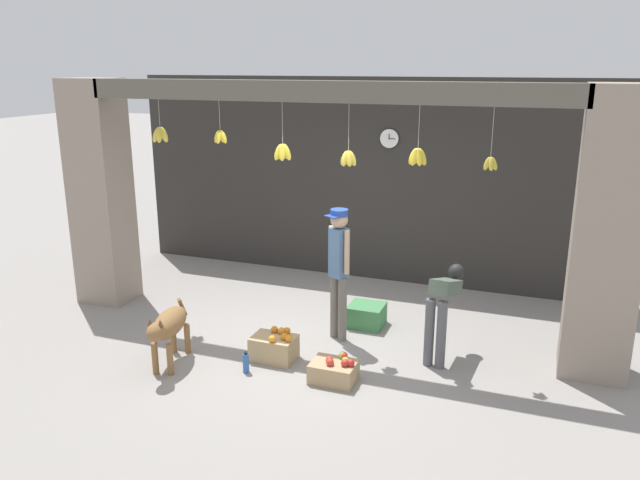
{
  "coord_description": "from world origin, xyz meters",
  "views": [
    {
      "loc": [
        2.61,
        -6.63,
        3.31
      ],
      "look_at": [
        0.0,
        0.37,
        1.19
      ],
      "focal_mm": 35.0,
      "sensor_mm": 36.0,
      "label": 1
    }
  ],
  "objects_px": {
    "water_bottle": "(246,363)",
    "wall_clock": "(389,139)",
    "fruit_crate_apples": "(334,371)",
    "worker_stooping": "(443,303)",
    "produce_box_green": "(366,315)",
    "dog": "(168,326)",
    "fruit_crate_oranges": "(274,347)",
    "shopkeeper": "(339,264)"
  },
  "relations": [
    {
      "from": "worker_stooping",
      "to": "wall_clock",
      "type": "bearing_deg",
      "value": 127.82
    },
    {
      "from": "fruit_crate_oranges",
      "to": "water_bottle",
      "type": "relative_size",
      "value": 2.05
    },
    {
      "from": "fruit_crate_oranges",
      "to": "worker_stooping",
      "type": "bearing_deg",
      "value": 20.92
    },
    {
      "from": "fruit_crate_apples",
      "to": "worker_stooping",
      "type": "bearing_deg",
      "value": 43.45
    },
    {
      "from": "fruit_crate_apples",
      "to": "water_bottle",
      "type": "distance_m",
      "value": 1.0
    },
    {
      "from": "water_bottle",
      "to": "wall_clock",
      "type": "height_order",
      "value": "wall_clock"
    },
    {
      "from": "worker_stooping",
      "to": "water_bottle",
      "type": "distance_m",
      "value": 2.32
    },
    {
      "from": "water_bottle",
      "to": "wall_clock",
      "type": "relative_size",
      "value": 0.83
    },
    {
      "from": "shopkeeper",
      "to": "dog",
      "type": "bearing_deg",
      "value": 69.79
    },
    {
      "from": "produce_box_green",
      "to": "worker_stooping",
      "type": "bearing_deg",
      "value": -29.95
    },
    {
      "from": "dog",
      "to": "produce_box_green",
      "type": "relative_size",
      "value": 2.31
    },
    {
      "from": "fruit_crate_apples",
      "to": "water_bottle",
      "type": "xyz_separation_m",
      "value": [
        -0.98,
        -0.16,
        -0.01
      ]
    },
    {
      "from": "worker_stooping",
      "to": "wall_clock",
      "type": "xyz_separation_m",
      "value": [
        -1.29,
        2.44,
        1.55
      ]
    },
    {
      "from": "fruit_crate_apples",
      "to": "dog",
      "type": "bearing_deg",
      "value": -171.09
    },
    {
      "from": "fruit_crate_apples",
      "to": "water_bottle",
      "type": "relative_size",
      "value": 1.97
    },
    {
      "from": "dog",
      "to": "wall_clock",
      "type": "distance_m",
      "value": 4.35
    },
    {
      "from": "wall_clock",
      "to": "water_bottle",
      "type": "bearing_deg",
      "value": -100.78
    },
    {
      "from": "dog",
      "to": "shopkeeper",
      "type": "relative_size",
      "value": 0.63
    },
    {
      "from": "shopkeeper",
      "to": "worker_stooping",
      "type": "xyz_separation_m",
      "value": [
        1.29,
        -0.12,
        -0.29
      ]
    },
    {
      "from": "dog",
      "to": "worker_stooping",
      "type": "xyz_separation_m",
      "value": [
        2.85,
        1.22,
        0.21
      ]
    },
    {
      "from": "fruit_crate_oranges",
      "to": "shopkeeper",
      "type": "bearing_deg",
      "value": 57.94
    },
    {
      "from": "shopkeeper",
      "to": "produce_box_green",
      "type": "height_order",
      "value": "shopkeeper"
    },
    {
      "from": "wall_clock",
      "to": "dog",
      "type": "bearing_deg",
      "value": -113.03
    },
    {
      "from": "fruit_crate_apples",
      "to": "produce_box_green",
      "type": "relative_size",
      "value": 1.07
    },
    {
      "from": "fruit_crate_apples",
      "to": "water_bottle",
      "type": "bearing_deg",
      "value": -171.0
    },
    {
      "from": "water_bottle",
      "to": "dog",
      "type": "bearing_deg",
      "value": -171.18
    },
    {
      "from": "worker_stooping",
      "to": "fruit_crate_oranges",
      "type": "xyz_separation_m",
      "value": [
        -1.8,
        -0.69,
        -0.53
      ]
    },
    {
      "from": "worker_stooping",
      "to": "water_bottle",
      "type": "height_order",
      "value": "worker_stooping"
    },
    {
      "from": "shopkeeper",
      "to": "fruit_crate_apples",
      "type": "relative_size",
      "value": 3.43
    },
    {
      "from": "fruit_crate_oranges",
      "to": "produce_box_green",
      "type": "xyz_separation_m",
      "value": [
        0.72,
        1.31,
        -0.01
      ]
    },
    {
      "from": "fruit_crate_oranges",
      "to": "wall_clock",
      "type": "distance_m",
      "value": 3.79
    },
    {
      "from": "shopkeeper",
      "to": "water_bottle",
      "type": "bearing_deg",
      "value": 89.89
    },
    {
      "from": "fruit_crate_oranges",
      "to": "fruit_crate_apples",
      "type": "relative_size",
      "value": 1.04
    },
    {
      "from": "dog",
      "to": "worker_stooping",
      "type": "bearing_deg",
      "value": 101.01
    },
    {
      "from": "produce_box_green",
      "to": "wall_clock",
      "type": "xyz_separation_m",
      "value": [
        -0.22,
        1.82,
        2.09
      ]
    },
    {
      "from": "shopkeeper",
      "to": "worker_stooping",
      "type": "distance_m",
      "value": 1.33
    },
    {
      "from": "water_bottle",
      "to": "wall_clock",
      "type": "distance_m",
      "value": 4.16
    },
    {
      "from": "dog",
      "to": "fruit_crate_oranges",
      "type": "bearing_deg",
      "value": 104.79
    },
    {
      "from": "worker_stooping",
      "to": "produce_box_green",
      "type": "height_order",
      "value": "worker_stooping"
    },
    {
      "from": "worker_stooping",
      "to": "shopkeeper",
      "type": "bearing_deg",
      "value": -175.4
    },
    {
      "from": "worker_stooping",
      "to": "fruit_crate_apples",
      "type": "relative_size",
      "value": 2.15
    },
    {
      "from": "shopkeeper",
      "to": "produce_box_green",
      "type": "distance_m",
      "value": 0.99
    }
  ]
}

